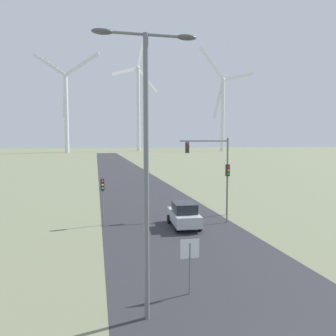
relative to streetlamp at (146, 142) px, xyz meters
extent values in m
cube|color=#2D2D33|center=(3.63, 42.68, -6.28)|extent=(10.00, 240.00, 0.01)
cylinder|color=slate|center=(0.00, 0.00, -1.32)|extent=(0.18, 0.18, 9.94)
cylinder|color=slate|center=(0.00, 0.00, 3.60)|extent=(2.84, 0.10, 0.10)
ellipsoid|color=#4C4C51|center=(-1.42, 0.00, 3.60)|extent=(0.70, 0.32, 0.20)
ellipsoid|color=#4C4C51|center=(1.42, 0.00, 3.60)|extent=(0.70, 0.32, 0.20)
cylinder|color=slate|center=(2.01, 1.46, -5.21)|extent=(0.07, 0.07, 2.16)
cube|color=white|center=(2.01, 1.45, -4.36)|extent=(0.81, 0.01, 0.81)
cube|color=red|center=(2.01, 1.46, -4.36)|extent=(0.76, 0.02, 0.76)
cylinder|color=slate|center=(-1.26, 13.60, -4.52)|extent=(0.11, 0.11, 3.53)
cube|color=#2D2D2D|center=(-1.26, 13.60, -3.21)|extent=(0.28, 0.24, 0.90)
sphere|color=red|center=(-1.26, 13.46, -2.94)|extent=(0.16, 0.16, 0.16)
sphere|color=gold|center=(-1.26, 13.46, -3.21)|extent=(0.16, 0.16, 0.16)
sphere|color=green|center=(-1.26, 13.46, -3.48)|extent=(0.16, 0.16, 0.16)
cylinder|color=slate|center=(8.20, 12.36, -4.02)|extent=(0.11, 0.11, 4.53)
cube|color=#2D2D2D|center=(8.20, 12.36, -2.20)|extent=(0.28, 0.24, 0.90)
sphere|color=red|center=(8.20, 12.22, -1.93)|extent=(0.16, 0.16, 0.16)
sphere|color=gold|center=(8.20, 12.22, -2.20)|extent=(0.16, 0.16, 0.16)
sphere|color=green|center=(8.20, 12.22, -2.47)|extent=(0.16, 0.16, 0.16)
cylinder|color=slate|center=(9.23, 14.87, -2.99)|extent=(0.14, 0.14, 6.59)
cylinder|color=slate|center=(7.14, 14.87, 0.06)|extent=(4.19, 0.12, 0.12)
cube|color=#2D2D2D|center=(5.67, 14.87, -0.49)|extent=(0.28, 0.24, 0.90)
sphere|color=red|center=(5.67, 14.73, -0.22)|extent=(0.18, 0.18, 0.18)
cube|color=#B7BCC1|center=(4.57, 11.81, -5.56)|extent=(2.01, 4.19, 0.80)
cube|color=#1E2328|center=(4.57, 11.66, -4.81)|extent=(1.67, 2.18, 0.70)
cylinder|color=black|center=(3.74, 13.08, -5.96)|extent=(0.22, 0.66, 0.66)
cylinder|color=black|center=(5.40, 13.08, -5.96)|extent=(0.22, 0.66, 0.66)
cylinder|color=black|center=(3.74, 10.54, -5.96)|extent=(0.22, 0.66, 0.66)
cylinder|color=black|center=(5.40, 10.54, -5.96)|extent=(0.22, 0.66, 0.66)
cylinder|color=silver|center=(-16.71, 171.45, 14.09)|extent=(2.20, 2.20, 40.76)
sphere|color=silver|center=(-16.71, 171.45, 34.47)|extent=(2.60, 2.60, 2.60)
cube|color=silver|center=(-17.17, 171.68, 23.22)|extent=(2.70, 1.68, 21.28)
cube|color=silver|center=(-7.75, 167.02, 39.65)|extent=(17.85, 9.17, 11.36)
cube|color=silver|center=(-25.21, 175.66, 40.54)|extent=(17.11, 8.81, 12.95)
cylinder|color=silver|center=(24.26, 191.62, 18.97)|extent=(2.20, 2.20, 50.51)
sphere|color=silver|center=(24.26, 191.62, 44.22)|extent=(2.60, 2.60, 2.60)
cube|color=silver|center=(30.86, 195.05, 37.46)|extent=(13.66, 7.43, 13.98)
cube|color=silver|center=(26.15, 192.60, 54.05)|extent=(5.33, 3.10, 18.76)
cube|color=silver|center=(15.76, 187.20, 41.16)|extent=(16.61, 8.96, 7.45)
cylinder|color=silver|center=(75.12, 180.54, 15.48)|extent=(2.20, 2.20, 43.53)
sphere|color=silver|center=(75.12, 180.54, 37.24)|extent=(2.60, 2.60, 2.60)
cube|color=silver|center=(66.69, 178.19, 46.15)|extent=(17.34, 5.28, 18.16)
cube|color=silver|center=(71.89, 179.64, 25.21)|extent=(7.92, 2.65, 23.29)
cube|color=silver|center=(86.76, 183.79, 40.36)|extent=(22.65, 6.76, 7.65)
camera|label=1|loc=(-1.69, -11.15, 0.05)|focal=35.00mm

